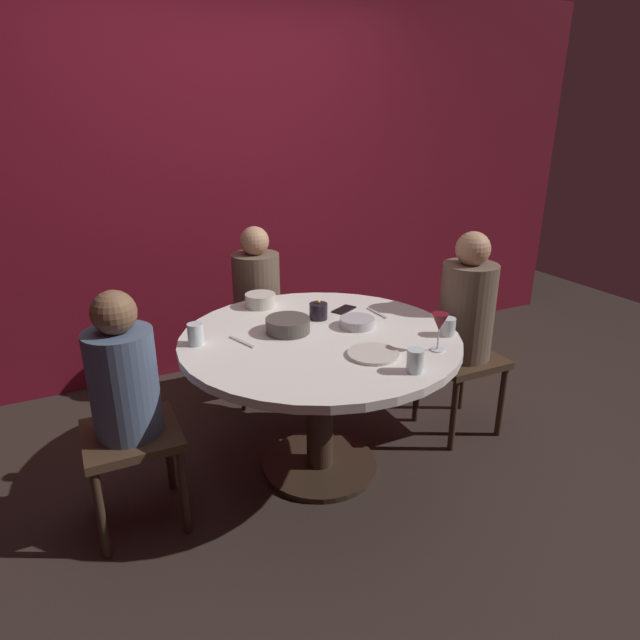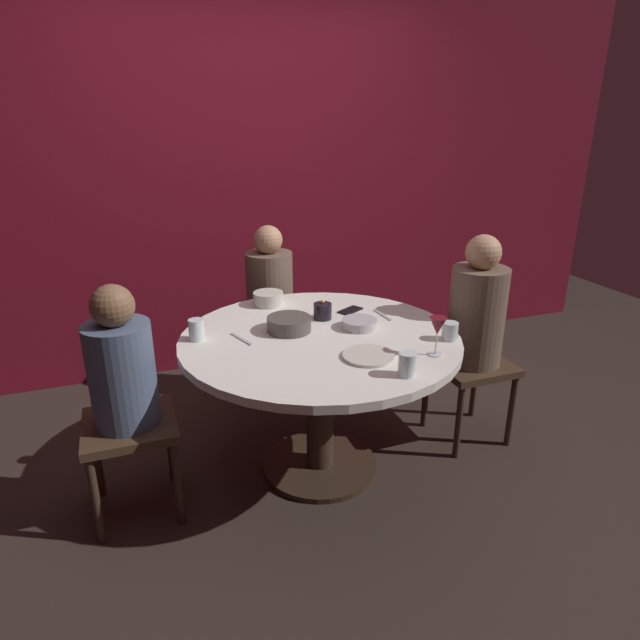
{
  "view_description": "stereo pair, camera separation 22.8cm",
  "coord_description": "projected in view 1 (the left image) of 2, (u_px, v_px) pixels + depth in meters",
  "views": [
    {
      "loc": [
        -1.05,
        -2.17,
        1.75
      ],
      "look_at": [
        0.0,
        0.0,
        0.83
      ],
      "focal_mm": 30.51,
      "sensor_mm": 36.0,
      "label": 1
    },
    {
      "loc": [
        -0.84,
        -2.26,
        1.75
      ],
      "look_at": [
        0.0,
        0.0,
        0.83
      ],
      "focal_mm": 30.51,
      "sensor_mm": 36.0,
      "label": 2
    }
  ],
  "objects": [
    {
      "name": "cup_near_candle",
      "position": [
        196.0,
        334.0,
        2.49
      ],
      "size": [
        0.07,
        0.07,
        0.1
      ],
      "primitive_type": "cylinder",
      "color": "silver",
      "rests_on": "dining_table"
    },
    {
      "name": "bowl_salad_center",
      "position": [
        288.0,
        325.0,
        2.64
      ],
      "size": [
        0.22,
        0.22,
        0.07
      ],
      "primitive_type": "cylinder",
      "color": "#4C4742",
      "rests_on": "dining_table"
    },
    {
      "name": "fork_near_plate",
      "position": [
        377.0,
        313.0,
        2.9
      ],
      "size": [
        0.02,
        0.18,
        0.01
      ],
      "primitive_type": "cube",
      "rotation": [
        0.0,
        0.0,
        0.05
      ],
      "color": "#B7B7BC",
      "rests_on": "dining_table"
    },
    {
      "name": "seated_diner_left",
      "position": [
        124.0,
        387.0,
        2.27
      ],
      "size": [
        0.4,
        0.4,
        1.11
      ],
      "rotation": [
        0.0,
        0.0,
        6.28
      ],
      "color": "#3F2D1E",
      "rests_on": "ground"
    },
    {
      "name": "back_wall",
      "position": [
        223.0,
        185.0,
        3.69
      ],
      "size": [
        6.0,
        0.1,
        2.6
      ],
      "primitive_type": "cube",
      "color": "maroon",
      "rests_on": "ground"
    },
    {
      "name": "ground_plane",
      "position": [
        320.0,
        467.0,
        2.88
      ],
      "size": [
        8.0,
        8.0,
        0.0
      ],
      "primitive_type": "plane",
      "color": "#2D231E"
    },
    {
      "name": "cup_by_left_diner",
      "position": [
        415.0,
        361.0,
        2.23
      ],
      "size": [
        0.07,
        0.07,
        0.1
      ],
      "primitive_type": "cylinder",
      "color": "silver",
      "rests_on": "dining_table"
    },
    {
      "name": "seated_diner_right",
      "position": [
        466.0,
        314.0,
        2.98
      ],
      "size": [
        0.4,
        0.4,
        1.18
      ],
      "rotation": [
        0.0,
        0.0,
        3.14
      ],
      "color": "#3F2D1E",
      "rests_on": "ground"
    },
    {
      "name": "wine_glass",
      "position": [
        439.0,
        324.0,
        2.4
      ],
      "size": [
        0.08,
        0.08,
        0.18
      ],
      "color": "silver",
      "rests_on": "dining_table"
    },
    {
      "name": "bowl_small_white",
      "position": [
        260.0,
        300.0,
        2.99
      ],
      "size": [
        0.17,
        0.17,
        0.07
      ],
      "primitive_type": "cylinder",
      "color": "beige",
      "rests_on": "dining_table"
    },
    {
      "name": "cup_by_right_diner",
      "position": [
        448.0,
        327.0,
        2.6
      ],
      "size": [
        0.08,
        0.08,
        0.09
      ],
      "primitive_type": "cylinder",
      "color": "silver",
      "rests_on": "dining_table"
    },
    {
      "name": "bowl_serving_large",
      "position": [
        357.0,
        322.0,
        2.71
      ],
      "size": [
        0.18,
        0.18,
        0.05
      ],
      "primitive_type": "cylinder",
      "color": "#B7B7BC",
      "rests_on": "dining_table"
    },
    {
      "name": "seated_diner_back",
      "position": [
        257.0,
        294.0,
        3.4
      ],
      "size": [
        0.4,
        0.4,
        1.12
      ],
      "rotation": [
        0.0,
        0.0,
        4.71
      ],
      "color": "#3F2D1E",
      "rests_on": "ground"
    },
    {
      "name": "candle_holder",
      "position": [
        318.0,
        311.0,
        2.81
      ],
      "size": [
        0.09,
        0.09,
        0.11
      ],
      "color": "black",
      "rests_on": "dining_table"
    },
    {
      "name": "knife_near_plate",
      "position": [
        242.0,
        342.0,
        2.53
      ],
      "size": [
        0.07,
        0.18,
        0.01
      ],
      "primitive_type": "cube",
      "rotation": [
        0.0,
        0.0,
        0.33
      ],
      "color": "#B7B7BC",
      "rests_on": "dining_table"
    },
    {
      "name": "dinner_plate",
      "position": [
        373.0,
        354.0,
        2.39
      ],
      "size": [
        0.23,
        0.23,
        0.01
      ],
      "primitive_type": "cylinder",
      "color": "beige",
      "rests_on": "dining_table"
    },
    {
      "name": "dining_table",
      "position": [
        320.0,
        364.0,
        2.66
      ],
      "size": [
        1.35,
        1.35,
        0.75
      ],
      "color": "silver",
      "rests_on": "ground"
    },
    {
      "name": "cell_phone",
      "position": [
        344.0,
        309.0,
        2.95
      ],
      "size": [
        0.16,
        0.13,
        0.01
      ],
      "primitive_type": "cube",
      "rotation": [
        0.0,
        0.0,
        2.07
      ],
      "color": "black",
      "rests_on": "dining_table"
    }
  ]
}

